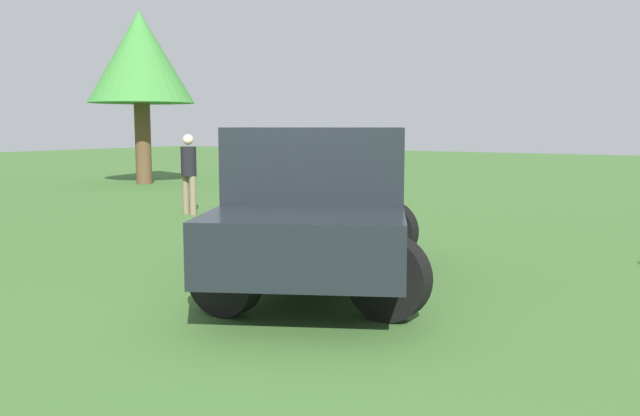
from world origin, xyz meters
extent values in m
plane|color=#3D662D|center=(0.00, 0.00, 0.00)|extent=(80.00, 80.00, 0.00)
cylinder|color=black|center=(-1.56, 1.73, 0.42)|extent=(0.83, 0.22, 0.83)
cylinder|color=black|center=(-0.14, 2.44, 0.42)|extent=(0.83, 0.22, 0.83)
cylinder|color=black|center=(-0.30, -0.82, 0.42)|extent=(0.83, 0.22, 0.83)
cylinder|color=black|center=(1.13, -0.11, 0.42)|extent=(0.83, 0.22, 0.83)
cube|color=black|center=(-0.81, 2.01, 0.76)|extent=(2.48, 2.43, 0.64)
cube|color=black|center=(-0.10, 0.57, 1.14)|extent=(2.33, 2.11, 1.40)
cube|color=slate|center=(-0.10, 0.57, 1.58)|extent=(2.10, 1.86, 0.48)
cube|color=black|center=(0.29, -0.22, 0.74)|extent=(2.64, 2.75, 0.60)
cube|color=silver|center=(-1.18, 2.75, 0.50)|extent=(1.68, 0.91, 0.16)
cylinder|color=#7A6B51|center=(-5.72, 4.58, 0.41)|extent=(0.14, 0.14, 0.81)
cylinder|color=#7A6B51|center=(-5.92, 4.59, 0.41)|extent=(0.14, 0.14, 0.81)
cylinder|color=black|center=(-5.82, 4.58, 1.11)|extent=(0.33, 0.33, 0.61)
sphere|color=beige|center=(-5.82, 4.58, 1.57)|extent=(0.22, 0.22, 0.22)
cylinder|color=brown|center=(-12.23, 9.32, 1.28)|extent=(0.50, 0.50, 2.57)
cone|color=#3D8438|center=(-12.23, 9.32, 4.00)|extent=(3.31, 3.31, 2.86)
camera|label=1|loc=(3.87, -5.70, 1.85)|focal=37.30mm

